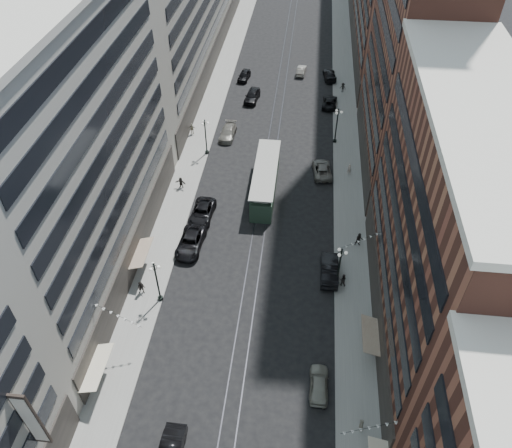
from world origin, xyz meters
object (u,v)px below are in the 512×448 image
at_px(car_2, 190,243).
at_px(car_11, 322,169).
at_px(lamppost_sw_far, 157,281).
at_px(car_13, 252,96).
at_px(car_12, 330,75).
at_px(car_8, 228,132).
at_px(pedestrian_9, 343,88).
at_px(pedestrian_8, 349,169).
at_px(car_14, 301,70).
at_px(lamppost_se_far, 339,266).
at_px(car_7, 202,213).
at_px(pedestrian_5, 181,183).
at_px(car_extra_0, 330,102).
at_px(pedestrian_2, 141,288).
at_px(pedestrian_7, 343,280).
at_px(car_4, 319,384).
at_px(streetcar, 265,180).
at_px(lamppost_sw_mid, 206,136).
at_px(pedestrian_extra_1, 359,240).
at_px(car_9, 244,76).
at_px(car_10, 329,269).
at_px(pedestrian_6, 192,129).
at_px(lamppost_se_mid, 337,124).
at_px(pedestrian_4, 361,425).

relative_size(car_2, car_11, 1.13).
relative_size(lamppost_sw_far, car_13, 1.08).
bearing_deg(car_12, car_13, 28.93).
relative_size(car_8, pedestrian_9, 3.11).
relative_size(lamppost_sw_far, pedestrian_8, 3.49).
distance_m(car_13, car_14, 13.23).
height_order(lamppost_se_far, car_7, lamppost_se_far).
distance_m(pedestrian_5, car_extra_0, 31.07).
height_order(lamppost_se_far, car_2, lamppost_se_far).
bearing_deg(car_13, car_14, 60.68).
relative_size(pedestrian_2, car_14, 0.41).
height_order(car_8, car_extra_0, car_8).
xyz_separation_m(lamppost_se_far, car_14, (-5.91, 49.95, -2.40)).
distance_m(lamppost_sw_far, car_7, 13.65).
relative_size(car_12, car_extra_0, 1.03).
height_order(car_11, pedestrian_7, pedestrian_7).
bearing_deg(car_4, pedestrian_5, -55.62).
bearing_deg(streetcar, lamppost_sw_mid, 140.70).
relative_size(car_8, car_12, 1.00).
height_order(lamppost_sw_mid, pedestrian_extra_1, lamppost_sw_mid).
bearing_deg(car_4, car_extra_0, -91.14).
bearing_deg(car_7, car_2, -90.74).
height_order(car_14, pedestrian_9, pedestrian_9).
distance_m(lamppost_se_far, pedestrian_8, 20.41).
height_order(car_2, car_13, car_13).
bearing_deg(car_7, pedestrian_8, 33.74).
xyz_separation_m(lamppost_sw_far, car_9, (2.40, 50.71, -2.36)).
xyz_separation_m(streetcar, car_7, (-7.27, -6.16, -0.90)).
distance_m(streetcar, car_2, 13.81).
relative_size(lamppost_sw_far, car_10, 1.03).
bearing_deg(car_13, car_4, -70.17).
bearing_deg(car_13, car_2, -88.31).
distance_m(pedestrian_2, car_extra_0, 46.69).
height_order(car_2, pedestrian_9, pedestrian_9).
xyz_separation_m(pedestrian_6, car_extra_0, (20.70, 11.08, -0.33)).
distance_m(lamppost_se_far, pedestrian_extra_1, 7.16).
distance_m(lamppost_se_mid, car_9, 24.73).
xyz_separation_m(lamppost_se_far, pedestrian_extra_1, (2.60, 6.36, -2.04)).
bearing_deg(pedestrian_9, lamppost_sw_mid, -111.24).
distance_m(lamppost_sw_mid, pedestrian_2, 26.57).
relative_size(car_11, car_13, 1.01).
height_order(car_10, car_14, car_10).
height_order(car_7, car_10, car_10).
bearing_deg(lamppost_se_far, pedestrian_4, -83.31).
bearing_deg(car_13, car_12, 42.65).
bearing_deg(streetcar, car_14, 84.55).
height_order(car_8, car_12, car_8).
bearing_deg(pedestrian_9, car_12, 136.52).
bearing_deg(car_11, pedestrian_4, 89.50).
height_order(car_13, pedestrian_extra_1, pedestrian_extra_1).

